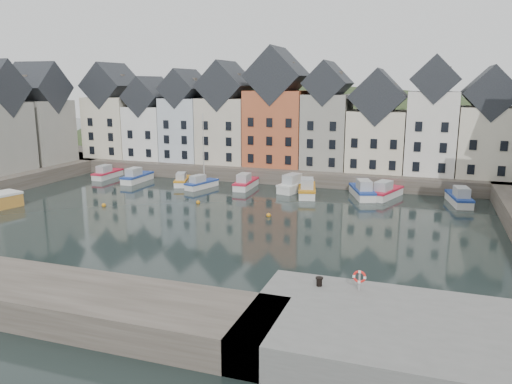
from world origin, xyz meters
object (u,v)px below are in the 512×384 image
at_px(life_ring_post, 359,277).
at_px(mooring_bollard, 319,281).
at_px(boat_d, 201,183).
at_px(boat_a, 107,174).

bearing_deg(life_ring_post, mooring_bollard, -177.80).
bearing_deg(life_ring_post, boat_d, 128.32).
distance_m(boat_d, life_ring_post, 42.33).
relative_size(boat_a, mooring_bollard, 10.73).
bearing_deg(boat_a, boat_d, -7.91).
bearing_deg(mooring_bollard, boat_d, 125.55).
relative_size(boat_d, life_ring_post, 8.12).
bearing_deg(boat_a, mooring_bollard, -41.53).
xyz_separation_m(boat_a, boat_d, (17.03, -2.21, 0.00)).
xyz_separation_m(boat_a, life_ring_post, (43.24, -35.37, 2.18)).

